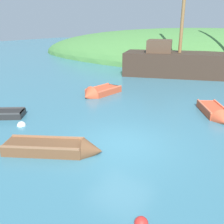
{
  "coord_description": "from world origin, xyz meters",
  "views": [
    {
      "loc": [
        4.8,
        -8.16,
        4.67
      ],
      "look_at": [
        -2.12,
        2.56,
        0.24
      ],
      "focal_mm": 41.11,
      "sensor_mm": 36.0,
      "label": 1
    }
  ],
  "objects_px": {
    "rowboat_outer_left": "(99,93)",
    "rowboat_outer_right": "(215,114)",
    "buoy_white": "(22,126)",
    "sailing_ship": "(201,67)",
    "buoy_red": "(141,224)",
    "rowboat_portside": "(58,149)"
  },
  "relations": [
    {
      "from": "buoy_red",
      "to": "rowboat_outer_right",
      "type": "bearing_deg",
      "value": 91.28
    },
    {
      "from": "rowboat_outer_right",
      "to": "buoy_white",
      "type": "xyz_separation_m",
      "value": [
        -7.52,
        -6.51,
        -0.13
      ]
    },
    {
      "from": "sailing_ship",
      "to": "rowboat_portside",
      "type": "height_order",
      "value": "sailing_ship"
    },
    {
      "from": "sailing_ship",
      "to": "rowboat_outer_right",
      "type": "distance_m",
      "value": 11.15
    },
    {
      "from": "rowboat_portside",
      "to": "buoy_red",
      "type": "relative_size",
      "value": 10.6
    },
    {
      "from": "rowboat_outer_left",
      "to": "rowboat_outer_right",
      "type": "bearing_deg",
      "value": 96.35
    },
    {
      "from": "buoy_white",
      "to": "rowboat_outer_left",
      "type": "bearing_deg",
      "value": 90.9
    },
    {
      "from": "rowboat_portside",
      "to": "rowboat_outer_left",
      "type": "height_order",
      "value": "rowboat_outer_left"
    },
    {
      "from": "rowboat_portside",
      "to": "sailing_ship",
      "type": "bearing_deg",
      "value": 60.43
    },
    {
      "from": "sailing_ship",
      "to": "buoy_red",
      "type": "height_order",
      "value": "sailing_ship"
    },
    {
      "from": "rowboat_outer_left",
      "to": "buoy_white",
      "type": "relative_size",
      "value": 7.67
    },
    {
      "from": "rowboat_portside",
      "to": "buoy_red",
      "type": "xyz_separation_m",
      "value": [
        4.31,
        -1.58,
        -0.14
      ]
    },
    {
      "from": "rowboat_portside",
      "to": "rowboat_outer_left",
      "type": "xyz_separation_m",
      "value": [
        -3.52,
        7.57,
        0.01
      ]
    },
    {
      "from": "rowboat_outer_left",
      "to": "rowboat_outer_right",
      "type": "distance_m",
      "value": 7.63
    },
    {
      "from": "rowboat_outer_left",
      "to": "buoy_white",
      "type": "bearing_deg",
      "value": 7.57
    },
    {
      "from": "buoy_white",
      "to": "buoy_red",
      "type": "relative_size",
      "value": 1.18
    },
    {
      "from": "sailing_ship",
      "to": "buoy_red",
      "type": "relative_size",
      "value": 47.03
    },
    {
      "from": "sailing_ship",
      "to": "buoy_red",
      "type": "xyz_separation_m",
      "value": [
        3.8,
        -19.64,
        -0.83
      ]
    },
    {
      "from": "rowboat_outer_right",
      "to": "buoy_white",
      "type": "distance_m",
      "value": 9.95
    },
    {
      "from": "rowboat_outer_right",
      "to": "buoy_red",
      "type": "height_order",
      "value": "rowboat_outer_right"
    },
    {
      "from": "sailing_ship",
      "to": "rowboat_outer_right",
      "type": "height_order",
      "value": "sailing_ship"
    },
    {
      "from": "sailing_ship",
      "to": "rowboat_outer_right",
      "type": "relative_size",
      "value": 5.27
    }
  ]
}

